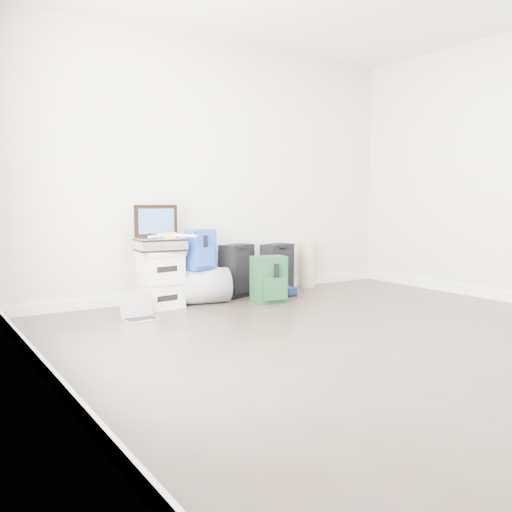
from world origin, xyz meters
TOP-DOWN VIEW (x-y plane):
  - ground at (0.00, 0.00)m, footprint 5.00×5.00m
  - room_envelope at (0.00, 0.02)m, footprint 4.52×5.02m
  - boxes_stack at (-0.84, 2.15)m, footprint 0.42×0.36m
  - briefcase at (-0.84, 2.15)m, footprint 0.47×0.36m
  - painting at (-0.84, 2.25)m, footprint 0.42×0.10m
  - drone at (-0.76, 2.13)m, footprint 0.54×0.54m
  - duffel_bag at (-0.42, 2.15)m, footprint 0.64×0.47m
  - blue_backpack at (-0.42, 2.12)m, footprint 0.31×0.26m
  - large_suitcase at (0.09, 2.27)m, footprint 0.41×0.33m
  - green_backpack at (0.19, 1.81)m, footprint 0.37×0.30m
  - carry_on at (0.56, 2.19)m, footprint 0.39×0.30m
  - shoes at (0.53, 2.06)m, footprint 0.30×0.30m
  - rolled_rug at (1.13, 2.36)m, footprint 0.18×0.18m
  - laptop at (-1.21, 1.80)m, footprint 0.30×0.22m

SIDE VIEW (x-z plane):
  - ground at x=0.00m, z-range 0.00..0.00m
  - shoes at x=0.53m, z-range 0.00..0.09m
  - laptop at x=-1.21m, z-range -0.05..0.15m
  - duffel_bag at x=-0.42m, z-range 0.00..0.35m
  - green_backpack at x=0.19m, z-range -0.01..0.46m
  - rolled_rug at x=1.13m, z-range 0.00..0.55m
  - carry_on at x=0.56m, z-range 0.00..0.55m
  - boxes_stack at x=-0.84m, z-range 0.00..0.55m
  - large_suitcase at x=0.09m, z-range 0.00..0.56m
  - blue_backpack at x=-0.42m, z-range 0.35..0.74m
  - briefcase at x=-0.84m, z-range 0.55..0.68m
  - drone at x=-0.76m, z-range 0.68..0.73m
  - painting at x=-0.84m, z-range 0.68..0.99m
  - room_envelope at x=0.00m, z-range 0.37..3.08m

